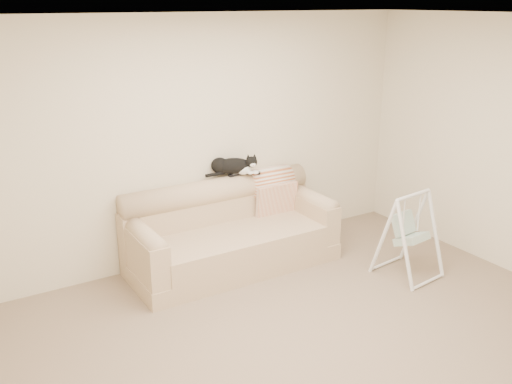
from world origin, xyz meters
TOP-DOWN VIEW (x-y plane):
  - ground_plane at (0.00, 0.00)m, footprint 5.00×5.00m
  - room_shell at (0.00, 0.00)m, footprint 5.04×4.04m
  - sofa at (0.06, 1.62)m, footprint 2.20×0.93m
  - remote_a at (0.29, 1.87)m, footprint 0.18×0.07m
  - remote_b at (0.48, 1.82)m, footprint 0.17×0.13m
  - tuxedo_cat at (0.26, 1.88)m, footprint 0.58×0.38m
  - throw_blanket at (0.72, 1.84)m, footprint 0.51×0.38m
  - baby_swing at (1.51, 0.45)m, footprint 0.61×0.64m

SIDE VIEW (x-z plane):
  - ground_plane at x=0.00m, z-range 0.00..0.00m
  - sofa at x=0.06m, z-range -0.10..0.80m
  - baby_swing at x=1.51m, z-range 0.00..0.89m
  - throw_blanket at x=0.72m, z-range 0.44..1.01m
  - remote_b at x=0.48m, z-range 0.90..0.92m
  - remote_a at x=0.29m, z-range 0.90..0.92m
  - tuxedo_cat at x=0.26m, z-range 0.89..1.12m
  - room_shell at x=0.00m, z-range 0.23..2.83m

